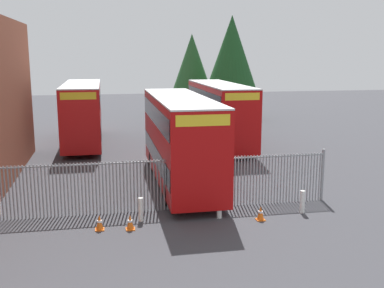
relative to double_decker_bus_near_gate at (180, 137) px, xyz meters
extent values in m
plane|color=#3D3D42|center=(0.63, 4.12, -2.42)|extent=(100.00, 100.00, 0.00)
cylinder|color=gray|center=(-7.76, -3.88, -1.32)|extent=(0.06, 0.06, 2.20)
cylinder|color=gray|center=(-7.62, -3.88, -1.32)|extent=(0.06, 0.06, 2.20)
cylinder|color=gray|center=(-7.48, -3.88, -1.32)|extent=(0.06, 0.06, 2.20)
cylinder|color=gray|center=(-7.34, -3.88, -1.32)|extent=(0.06, 0.06, 2.20)
cylinder|color=gray|center=(-7.20, -3.88, -1.32)|extent=(0.06, 0.06, 2.20)
cylinder|color=gray|center=(-7.06, -3.88, -1.32)|extent=(0.06, 0.06, 2.20)
cylinder|color=gray|center=(-6.92, -3.88, -1.32)|extent=(0.06, 0.06, 2.20)
cylinder|color=gray|center=(-6.78, -3.88, -1.32)|extent=(0.06, 0.06, 2.20)
cylinder|color=gray|center=(-6.64, -3.88, -1.32)|extent=(0.06, 0.06, 2.20)
cylinder|color=gray|center=(-6.50, -3.88, -1.32)|extent=(0.06, 0.06, 2.20)
cylinder|color=gray|center=(-6.36, -3.88, -1.32)|extent=(0.06, 0.06, 2.20)
cylinder|color=gray|center=(-6.22, -3.88, -1.32)|extent=(0.06, 0.06, 2.20)
cylinder|color=gray|center=(-6.08, -3.88, -1.32)|extent=(0.06, 0.06, 2.20)
cylinder|color=gray|center=(-5.94, -3.88, -1.32)|extent=(0.06, 0.06, 2.20)
cylinder|color=gray|center=(-5.80, -3.88, -1.32)|extent=(0.06, 0.06, 2.20)
cylinder|color=gray|center=(-5.66, -3.88, -1.32)|extent=(0.06, 0.06, 2.20)
cylinder|color=gray|center=(-5.52, -3.88, -1.32)|extent=(0.06, 0.06, 2.20)
cylinder|color=gray|center=(-5.38, -3.88, -1.32)|extent=(0.06, 0.06, 2.20)
cylinder|color=gray|center=(-5.24, -3.88, -1.32)|extent=(0.06, 0.06, 2.20)
cylinder|color=gray|center=(-5.10, -3.88, -1.32)|extent=(0.06, 0.06, 2.20)
cylinder|color=gray|center=(-4.96, -3.88, -1.32)|extent=(0.06, 0.06, 2.20)
cylinder|color=gray|center=(-4.82, -3.88, -1.32)|extent=(0.06, 0.06, 2.20)
cylinder|color=gray|center=(-4.68, -3.88, -1.32)|extent=(0.06, 0.06, 2.20)
cylinder|color=gray|center=(-4.54, -3.88, -1.32)|extent=(0.06, 0.06, 2.20)
cylinder|color=gray|center=(-4.40, -3.88, -1.32)|extent=(0.06, 0.06, 2.20)
cylinder|color=gray|center=(-4.26, -3.88, -1.32)|extent=(0.06, 0.06, 2.20)
cylinder|color=gray|center=(-4.12, -3.88, -1.32)|extent=(0.06, 0.06, 2.20)
cylinder|color=gray|center=(-3.98, -3.88, -1.32)|extent=(0.06, 0.06, 2.20)
cylinder|color=gray|center=(-3.84, -3.88, -1.32)|extent=(0.06, 0.06, 2.20)
cylinder|color=gray|center=(-3.70, -3.88, -1.32)|extent=(0.06, 0.06, 2.20)
cylinder|color=gray|center=(-3.56, -3.88, -1.32)|extent=(0.06, 0.06, 2.20)
cylinder|color=gray|center=(-3.42, -3.88, -1.32)|extent=(0.06, 0.06, 2.20)
cylinder|color=gray|center=(-3.28, -3.88, -1.32)|extent=(0.06, 0.06, 2.20)
cylinder|color=gray|center=(-3.14, -3.88, -1.32)|extent=(0.06, 0.06, 2.20)
cylinder|color=gray|center=(-3.00, -3.88, -1.32)|extent=(0.06, 0.06, 2.20)
cylinder|color=gray|center=(-2.86, -3.88, -1.32)|extent=(0.06, 0.06, 2.20)
cylinder|color=gray|center=(-2.72, -3.88, -1.32)|extent=(0.06, 0.06, 2.20)
cylinder|color=gray|center=(-2.58, -3.88, -1.32)|extent=(0.06, 0.06, 2.20)
cylinder|color=gray|center=(-2.44, -3.88, -1.32)|extent=(0.06, 0.06, 2.20)
cylinder|color=gray|center=(-2.30, -3.88, -1.32)|extent=(0.06, 0.06, 2.20)
cylinder|color=gray|center=(-2.16, -3.88, -1.32)|extent=(0.06, 0.06, 2.20)
cylinder|color=gray|center=(-2.03, -3.88, -1.32)|extent=(0.06, 0.06, 2.20)
cylinder|color=gray|center=(-1.89, -3.88, -1.32)|extent=(0.06, 0.06, 2.20)
cylinder|color=gray|center=(-1.75, -3.88, -1.32)|extent=(0.06, 0.06, 2.20)
cylinder|color=gray|center=(-1.61, -3.88, -1.32)|extent=(0.06, 0.06, 2.20)
cylinder|color=gray|center=(-1.47, -3.88, -1.32)|extent=(0.06, 0.06, 2.20)
cylinder|color=gray|center=(-1.33, -3.88, -1.32)|extent=(0.06, 0.06, 2.20)
cylinder|color=gray|center=(-1.19, -3.88, -1.32)|extent=(0.06, 0.06, 2.20)
cylinder|color=gray|center=(-1.05, -3.88, -1.32)|extent=(0.06, 0.06, 2.20)
cylinder|color=gray|center=(-0.91, -3.88, -1.32)|extent=(0.06, 0.06, 2.20)
cylinder|color=gray|center=(-0.77, -3.88, -1.32)|extent=(0.06, 0.06, 2.20)
cylinder|color=gray|center=(-0.63, -3.88, -1.32)|extent=(0.06, 0.06, 2.20)
cylinder|color=gray|center=(-0.49, -3.88, -1.32)|extent=(0.06, 0.06, 2.20)
cylinder|color=gray|center=(-0.35, -3.88, -1.32)|extent=(0.06, 0.06, 2.20)
cylinder|color=gray|center=(-0.21, -3.88, -1.32)|extent=(0.06, 0.06, 2.20)
cylinder|color=gray|center=(-0.07, -3.88, -1.32)|extent=(0.06, 0.06, 2.20)
cylinder|color=gray|center=(0.07, -3.88, -1.32)|extent=(0.06, 0.06, 2.20)
cylinder|color=gray|center=(0.21, -3.88, -1.32)|extent=(0.06, 0.06, 2.20)
cylinder|color=gray|center=(0.35, -3.88, -1.32)|extent=(0.06, 0.06, 2.20)
cylinder|color=gray|center=(0.49, -3.88, -1.32)|extent=(0.06, 0.06, 2.20)
cylinder|color=gray|center=(0.63, -3.88, -1.32)|extent=(0.06, 0.06, 2.20)
cylinder|color=gray|center=(0.77, -3.88, -1.32)|extent=(0.06, 0.06, 2.20)
cylinder|color=gray|center=(0.91, -3.88, -1.32)|extent=(0.06, 0.06, 2.20)
cylinder|color=gray|center=(1.05, -3.88, -1.32)|extent=(0.06, 0.06, 2.20)
cylinder|color=gray|center=(1.19, -3.88, -1.32)|extent=(0.06, 0.06, 2.20)
cylinder|color=gray|center=(1.33, -3.88, -1.32)|extent=(0.06, 0.06, 2.20)
cylinder|color=gray|center=(1.47, -3.88, -1.32)|extent=(0.06, 0.06, 2.20)
cylinder|color=gray|center=(1.61, -3.88, -1.32)|extent=(0.06, 0.06, 2.20)
cylinder|color=gray|center=(1.75, -3.88, -1.32)|extent=(0.06, 0.06, 2.20)
cylinder|color=gray|center=(1.89, -3.88, -1.32)|extent=(0.06, 0.06, 2.20)
cylinder|color=gray|center=(2.03, -3.88, -1.32)|extent=(0.06, 0.06, 2.20)
cylinder|color=gray|center=(2.17, -3.88, -1.32)|extent=(0.06, 0.06, 2.20)
cylinder|color=gray|center=(2.31, -3.88, -1.32)|extent=(0.06, 0.06, 2.20)
cylinder|color=gray|center=(2.45, -3.88, -1.32)|extent=(0.06, 0.06, 2.20)
cylinder|color=gray|center=(2.59, -3.88, -1.32)|extent=(0.06, 0.06, 2.20)
cylinder|color=gray|center=(2.73, -3.88, -1.32)|extent=(0.06, 0.06, 2.20)
cylinder|color=gray|center=(2.87, -3.88, -1.32)|extent=(0.06, 0.06, 2.20)
cylinder|color=gray|center=(3.01, -3.88, -1.32)|extent=(0.06, 0.06, 2.20)
cylinder|color=gray|center=(3.15, -3.88, -1.32)|extent=(0.06, 0.06, 2.20)
cylinder|color=gray|center=(3.29, -3.88, -1.32)|extent=(0.06, 0.06, 2.20)
cylinder|color=gray|center=(3.43, -3.88, -1.32)|extent=(0.06, 0.06, 2.20)
cylinder|color=gray|center=(3.57, -3.88, -1.32)|extent=(0.06, 0.06, 2.20)
cylinder|color=gray|center=(3.71, -3.88, -1.32)|extent=(0.06, 0.06, 2.20)
cylinder|color=gray|center=(3.85, -3.88, -1.32)|extent=(0.06, 0.06, 2.20)
cylinder|color=gray|center=(3.99, -3.88, -1.32)|extent=(0.06, 0.06, 2.20)
cylinder|color=gray|center=(4.13, -3.88, -1.32)|extent=(0.06, 0.06, 2.20)
cylinder|color=gray|center=(4.27, -3.88, -1.32)|extent=(0.06, 0.06, 2.20)
cylinder|color=gray|center=(4.41, -3.88, -1.32)|extent=(0.06, 0.06, 2.20)
cylinder|color=gray|center=(4.54, -3.88, -1.32)|extent=(0.06, 0.06, 2.20)
cylinder|color=gray|center=(4.68, -3.88, -1.32)|extent=(0.06, 0.06, 2.20)
cylinder|color=gray|center=(4.82, -3.88, -1.32)|extent=(0.06, 0.06, 2.20)
cylinder|color=gray|center=(4.96, -3.88, -1.32)|extent=(0.06, 0.06, 2.20)
cylinder|color=gray|center=(5.10, -3.88, -1.32)|extent=(0.06, 0.06, 2.20)
cylinder|color=gray|center=(5.24, -3.88, -1.32)|extent=(0.06, 0.06, 2.20)
cylinder|color=gray|center=(5.38, -3.88, -1.32)|extent=(0.06, 0.06, 2.20)
cylinder|color=gray|center=(5.52, -3.88, -1.32)|extent=(0.06, 0.06, 2.20)
cylinder|color=gray|center=(5.66, -3.88, -1.32)|extent=(0.06, 0.06, 2.20)
cylinder|color=gray|center=(5.80, -3.88, -1.32)|extent=(0.06, 0.06, 2.20)
cylinder|color=gray|center=(-1.12, -3.88, -0.30)|extent=(13.84, 0.07, 0.07)
cylinder|color=gray|center=(5.80, -3.88, -1.25)|extent=(0.14, 0.14, 2.35)
cube|color=#B70C0C|center=(0.00, 0.01, -0.07)|extent=(2.50, 10.80, 4.00)
cube|color=black|center=(0.00, 0.01, -0.87)|extent=(2.54, 10.37, 0.90)
cube|color=black|center=(0.00, 0.01, 1.13)|extent=(2.54, 10.37, 0.90)
cube|color=yellow|center=(0.00, -5.34, 1.58)|extent=(2.12, 0.12, 0.44)
cube|color=silver|center=(0.00, 0.01, 1.96)|extent=(2.50, 10.80, 0.08)
cylinder|color=black|center=(-1.10, -3.34, -1.90)|extent=(0.30, 1.04, 1.04)
cylinder|color=black|center=(1.10, -3.34, -1.90)|extent=(0.30, 1.04, 1.04)
cylinder|color=black|center=(-1.10, 2.98, -1.90)|extent=(0.30, 1.04, 1.04)
cylinder|color=black|center=(1.10, 2.98, -1.90)|extent=(0.30, 1.04, 1.04)
cube|color=#B70C0C|center=(4.40, 9.28, -0.07)|extent=(2.50, 10.80, 4.00)
cube|color=black|center=(4.40, 9.28, -0.87)|extent=(2.54, 10.37, 0.90)
cube|color=black|center=(4.40, 9.28, 1.13)|extent=(2.54, 10.37, 0.90)
cube|color=yellow|center=(4.40, 3.93, 1.58)|extent=(2.12, 0.12, 0.44)
cube|color=silver|center=(4.40, 9.28, 1.96)|extent=(2.50, 10.80, 0.08)
cylinder|color=black|center=(3.30, 5.93, -1.90)|extent=(0.30, 1.04, 1.04)
cylinder|color=black|center=(5.50, 5.93, -1.90)|extent=(0.30, 1.04, 1.04)
cylinder|color=black|center=(3.30, 12.25, -1.90)|extent=(0.30, 1.04, 1.04)
cylinder|color=black|center=(5.50, 12.25, -1.90)|extent=(0.30, 1.04, 1.04)
cube|color=red|center=(-5.18, 11.50, -0.07)|extent=(2.50, 10.80, 4.00)
cube|color=black|center=(-5.18, 11.50, -0.87)|extent=(2.54, 10.37, 0.90)
cube|color=black|center=(-5.18, 11.50, 1.13)|extent=(2.54, 10.37, 0.90)
cube|color=yellow|center=(-5.18, 6.15, 1.58)|extent=(2.12, 0.12, 0.44)
cube|color=silver|center=(-5.18, 11.50, 1.96)|extent=(2.50, 10.80, 0.08)
cylinder|color=black|center=(-6.28, 8.16, -1.90)|extent=(0.30, 1.04, 1.04)
cylinder|color=black|center=(-4.08, 8.16, -1.90)|extent=(0.30, 1.04, 1.04)
cylinder|color=black|center=(-6.28, 14.47, -1.90)|extent=(0.30, 1.04, 1.04)
cylinder|color=black|center=(-4.08, 14.47, -1.90)|extent=(0.30, 1.04, 1.04)
cylinder|color=silver|center=(-2.41, -5.01, -1.95)|extent=(0.20, 0.20, 0.95)
cylinder|color=silver|center=(0.71, -5.26, -1.95)|extent=(0.20, 0.20, 0.95)
cylinder|color=silver|center=(4.24, -5.31, -1.95)|extent=(0.20, 0.20, 0.95)
cube|color=orange|center=(2.26, -5.80, -2.40)|extent=(0.34, 0.34, 0.04)
cone|color=orange|center=(2.26, -5.80, -2.11)|extent=(0.28, 0.28, 0.55)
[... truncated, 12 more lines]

